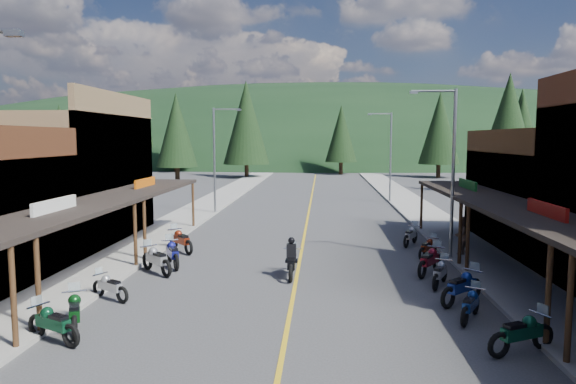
% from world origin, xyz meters
% --- Properties ---
extents(ground, '(220.00, 220.00, 0.00)m').
position_xyz_m(ground, '(0.00, 0.00, 0.00)').
color(ground, '#38383A').
rests_on(ground, ground).
extents(centerline, '(0.15, 90.00, 0.01)m').
position_xyz_m(centerline, '(0.00, 20.00, 0.01)').
color(centerline, gold).
rests_on(centerline, ground).
extents(sidewalk_west, '(3.40, 94.00, 0.15)m').
position_xyz_m(sidewalk_west, '(-8.70, 20.00, 0.07)').
color(sidewalk_west, gray).
rests_on(sidewalk_west, ground).
extents(sidewalk_east, '(3.40, 94.00, 0.15)m').
position_xyz_m(sidewalk_east, '(8.70, 20.00, 0.07)').
color(sidewalk_east, gray).
rests_on(sidewalk_east, ground).
extents(shop_west_3, '(10.90, 10.20, 8.20)m').
position_xyz_m(shop_west_3, '(-13.78, 11.30, 3.52)').
color(shop_west_3, brown).
rests_on(shop_west_3, ground).
extents(shop_east_3, '(10.90, 10.20, 6.20)m').
position_xyz_m(shop_east_3, '(13.75, 11.30, 2.53)').
color(shop_east_3, '#4C2D16').
rests_on(shop_east_3, ground).
extents(streetlight_1, '(2.16, 0.18, 8.00)m').
position_xyz_m(streetlight_1, '(-6.95, 22.00, 4.46)').
color(streetlight_1, gray).
rests_on(streetlight_1, ground).
extents(streetlight_2, '(2.16, 0.18, 8.00)m').
position_xyz_m(streetlight_2, '(6.95, 8.00, 4.46)').
color(streetlight_2, gray).
rests_on(streetlight_2, ground).
extents(streetlight_3, '(2.16, 0.18, 8.00)m').
position_xyz_m(streetlight_3, '(6.95, 30.00, 4.46)').
color(streetlight_3, gray).
rests_on(streetlight_3, ground).
extents(ridge_hill, '(310.00, 140.00, 60.00)m').
position_xyz_m(ridge_hill, '(0.00, 135.00, 0.00)').
color(ridge_hill, black).
rests_on(ridge_hill, ground).
extents(pine_0, '(5.04, 5.04, 11.00)m').
position_xyz_m(pine_0, '(-40.00, 62.00, 6.48)').
color(pine_0, black).
rests_on(pine_0, ground).
extents(pine_1, '(5.88, 5.88, 12.50)m').
position_xyz_m(pine_1, '(-24.00, 70.00, 7.24)').
color(pine_1, black).
rests_on(pine_1, ground).
extents(pine_2, '(6.72, 6.72, 14.00)m').
position_xyz_m(pine_2, '(-10.00, 58.00, 7.99)').
color(pine_2, black).
rests_on(pine_2, ground).
extents(pine_3, '(5.04, 5.04, 11.00)m').
position_xyz_m(pine_3, '(4.00, 66.00, 6.48)').
color(pine_3, black).
rests_on(pine_3, ground).
extents(pine_4, '(5.88, 5.88, 12.50)m').
position_xyz_m(pine_4, '(18.00, 60.00, 7.24)').
color(pine_4, black).
rests_on(pine_4, ground).
extents(pine_5, '(6.72, 6.72, 14.00)m').
position_xyz_m(pine_5, '(34.00, 72.00, 7.99)').
color(pine_5, black).
rests_on(pine_5, ground).
extents(pine_7, '(5.88, 5.88, 12.50)m').
position_xyz_m(pine_7, '(-32.00, 76.00, 7.24)').
color(pine_7, black).
rests_on(pine_7, ground).
extents(pine_8, '(4.48, 4.48, 10.00)m').
position_xyz_m(pine_8, '(-22.00, 40.00, 5.98)').
color(pine_8, black).
rests_on(pine_8, ground).
extents(pine_9, '(4.93, 4.93, 10.80)m').
position_xyz_m(pine_9, '(24.00, 45.00, 6.38)').
color(pine_9, black).
rests_on(pine_9, ground).
extents(pine_10, '(5.38, 5.38, 11.60)m').
position_xyz_m(pine_10, '(-18.00, 50.00, 6.78)').
color(pine_10, black).
rests_on(pine_10, ground).
extents(pine_11, '(5.82, 5.82, 12.40)m').
position_xyz_m(pine_11, '(20.00, 38.00, 7.19)').
color(pine_11, black).
rests_on(pine_11, ground).
extents(bike_west_6, '(2.21, 1.57, 1.21)m').
position_xyz_m(bike_west_6, '(-6.50, -2.75, 0.61)').
color(bike_west_6, '#0B3A22').
rests_on(bike_west_6, ground).
extents(bike_west_7, '(1.62, 2.31, 1.26)m').
position_xyz_m(bike_west_7, '(-6.33, -1.82, 0.63)').
color(bike_west_7, '#0B3B13').
rests_on(bike_west_7, ground).
extents(bike_west_8, '(1.93, 1.49, 1.07)m').
position_xyz_m(bike_west_8, '(-6.48, 1.09, 0.53)').
color(bike_west_8, '#9C9CA1').
rests_on(bike_west_8, ground).
extents(bike_west_9, '(2.23, 2.20, 1.34)m').
position_xyz_m(bike_west_9, '(-5.98, 4.71, 0.67)').
color(bike_west_9, gray).
rests_on(bike_west_9, ground).
extents(bike_west_10, '(1.74, 2.43, 1.33)m').
position_xyz_m(bike_west_10, '(-5.64, 5.94, 0.66)').
color(bike_west_10, navy).
rests_on(bike_west_10, ground).
extents(bike_west_11, '(2.13, 2.25, 1.33)m').
position_xyz_m(bike_west_11, '(-6.08, 8.86, 0.66)').
color(bike_west_11, maroon).
rests_on(bike_west_11, ground).
extents(bike_east_6, '(2.27, 1.61, 1.24)m').
position_xyz_m(bike_east_6, '(6.37, -2.64, 0.62)').
color(bike_east_6, '#0D422C').
rests_on(bike_east_6, ground).
extents(bike_east_7, '(1.51, 2.01, 1.11)m').
position_xyz_m(bike_east_7, '(5.74, -0.14, 0.55)').
color(bike_east_7, navy).
rests_on(bike_east_7, ground).
extents(bike_east_8, '(2.22, 2.15, 1.32)m').
position_xyz_m(bike_east_8, '(5.90, 1.50, 0.66)').
color(bike_east_8, navy).
rests_on(bike_east_8, ground).
extents(bike_east_9, '(1.47, 2.11, 1.15)m').
position_xyz_m(bike_east_9, '(5.64, 3.63, 0.58)').
color(bike_east_9, '#9B9BA0').
rests_on(bike_east_9, ground).
extents(bike_east_10, '(1.90, 2.36, 1.32)m').
position_xyz_m(bike_east_10, '(5.59, 5.35, 0.66)').
color(bike_east_10, maroon).
rests_on(bike_east_10, ground).
extents(bike_east_11, '(1.62, 1.95, 1.10)m').
position_xyz_m(bike_east_11, '(6.14, 8.42, 0.55)').
color(bike_east_11, maroon).
rests_on(bike_east_11, ground).
extents(bike_east_12, '(1.56, 2.18, 1.19)m').
position_xyz_m(bike_east_12, '(5.80, 11.31, 0.60)').
color(bike_east_12, '#A3A3A8').
rests_on(bike_east_12, ground).
extents(rider_on_bike, '(0.80, 2.30, 1.74)m').
position_xyz_m(rider_on_bike, '(-0.21, 4.57, 0.70)').
color(rider_on_bike, black).
rests_on(rider_on_bike, ground).
extents(pedestrian_east_b, '(1.01, 0.97, 1.83)m').
position_xyz_m(pedestrian_east_b, '(7.79, 8.74, 1.07)').
color(pedestrian_east_b, brown).
rests_on(pedestrian_east_b, sidewalk_east).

